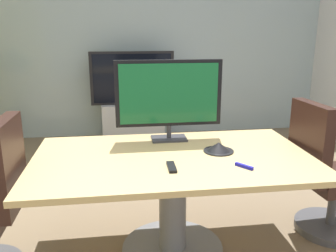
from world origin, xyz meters
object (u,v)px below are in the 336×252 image
object	(u,v)px
conference_phone	(219,147)
remote_control	(172,167)
conference_table	(173,181)
tv_monitor	(169,96)
wall_display_unit	(133,111)
office_chair_right	(325,180)

from	to	relation	value
conference_phone	remote_control	bearing A→B (deg)	-144.90
conference_table	remote_control	size ratio (longest dim) A/B	11.48
tv_monitor	conference_table	bearing A→B (deg)	-93.78
conference_table	wall_display_unit	distance (m)	2.83
conference_table	office_chair_right	bearing A→B (deg)	3.88
office_chair_right	remote_control	xyz separation A→B (m)	(-1.28, -0.31, 0.31)
wall_display_unit	remote_control	world-z (taller)	wall_display_unit
tv_monitor	wall_display_unit	world-z (taller)	tv_monitor
wall_display_unit	remote_control	bearing A→B (deg)	-87.65
wall_display_unit	office_chair_right	bearing A→B (deg)	-62.76
wall_display_unit	remote_control	size ratio (longest dim) A/B	7.71
wall_display_unit	conference_phone	world-z (taller)	wall_display_unit
office_chair_right	wall_display_unit	world-z (taller)	wall_display_unit
conference_phone	tv_monitor	bearing A→B (deg)	132.70
tv_monitor	remote_control	bearing A→B (deg)	-96.31
conference_phone	remote_control	distance (m)	0.47
conference_phone	wall_display_unit	bearing A→B (deg)	100.45
office_chair_right	conference_phone	world-z (taller)	office_chair_right
office_chair_right	conference_phone	distance (m)	0.96
wall_display_unit	remote_control	xyz separation A→B (m)	(0.12, -3.04, 0.32)
conference_table	office_chair_right	world-z (taller)	office_chair_right
wall_display_unit	conference_phone	distance (m)	2.84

